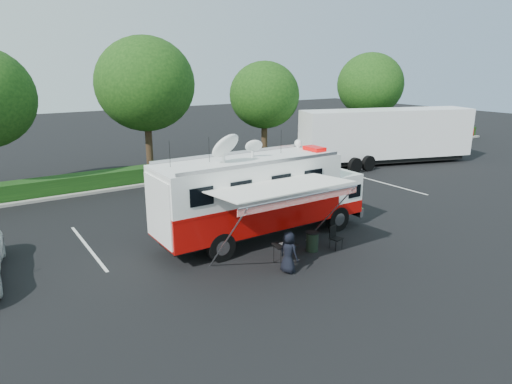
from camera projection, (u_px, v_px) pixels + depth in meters
ground_plane at (262, 237)px, 19.45m from camera, size 120.00×120.00×0.00m
back_border at (164, 99)px, 29.07m from camera, size 60.00×6.14×8.87m
stall_lines at (218, 220)px, 21.60m from camera, size 24.12×5.50×0.01m
command_truck at (261, 195)px, 18.89m from camera, size 9.28×2.55×4.46m
awning at (284, 190)px, 16.06m from camera, size 5.06×2.62×3.06m
person at (288, 272)px, 16.21m from camera, size 0.64×0.83×1.52m
folding_table at (285, 245)px, 16.83m from camera, size 0.96×0.76×0.73m
folding_chair at (334, 235)px, 18.21m from camera, size 0.52×0.54×0.91m
trash_bin at (312, 241)px, 17.97m from camera, size 0.52×0.52×0.78m
semi_trailer at (386, 135)px, 33.55m from camera, size 13.07×6.53×3.97m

